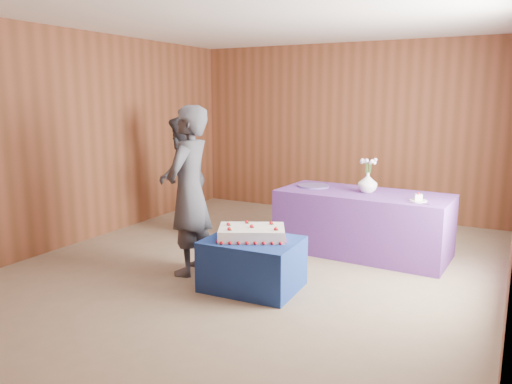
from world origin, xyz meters
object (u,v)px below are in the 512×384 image
Objects in this scene: cake_table at (252,264)px; serving_table at (363,223)px; sheet_cake at (252,233)px; guest_right at (182,176)px; guest_left at (189,191)px; vase at (368,183)px.

serving_table is (0.64, 1.62, 0.12)m from cake_table.
cake_table is 0.45× the size of serving_table.
guest_right reaches higher than sheet_cake.
cake_table is 0.31m from sheet_cake.
sheet_cake is at bearing 13.94° from guest_right.
guest_right is (-1.77, 1.29, 0.25)m from sheet_cake.
guest_left is 1.56m from guest_right.
cake_table is 1.87m from vase.
vase reaches higher than serving_table.
cake_table is at bearing -112.40° from vase.
cake_table is 0.50× the size of guest_left.
cake_table is at bearing 13.77° from guest_right.
serving_table is at bearing 66.15° from cake_table.
cake_table is at bearing -75.19° from sheet_cake.
serving_table is at bearing 128.88° from guest_left.
guest_left reaches higher than serving_table.
guest_left is (-0.79, 0.07, 0.34)m from sheet_cake.
serving_table is 1.74m from sheet_cake.
vase is at bearing 39.87° from sheet_cake.
guest_right is (-2.46, -0.32, -0.06)m from vase.
guest_right is (-1.79, 1.31, 0.56)m from cake_table.
sheet_cake is at bearing 129.23° from cake_table.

